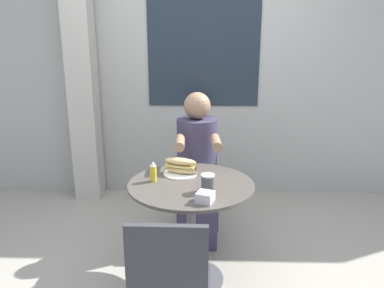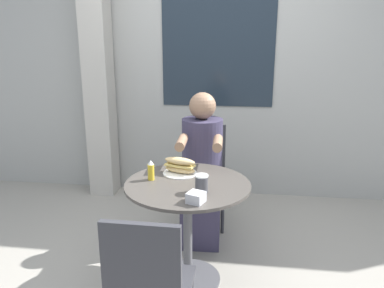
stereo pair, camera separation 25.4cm
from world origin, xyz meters
The scene contains 11 objects.
ground_plane centered at (0.00, 0.00, 0.00)m, with size 8.00×8.00×0.00m, color gray.
storefront_wall centered at (0.00, 1.61, 1.40)m, with size 8.00×0.09×2.80m.
lattice_pillar centered at (-1.11, 1.43, 1.20)m, with size 0.25×0.25×2.40m.
cafe_table centered at (0.00, 0.00, 0.53)m, with size 0.81×0.81×0.71m.
diner_chair centered at (0.03, 0.93, 0.52)m, with size 0.39×0.39×0.87m.
seated_diner centered at (0.03, 0.58, 0.53)m, with size 0.34×0.58×1.21m.
empty_chair_across centered at (-0.08, -0.78, 0.52)m, with size 0.38×0.38×0.87m.
sandwich_on_plate centered at (-0.08, 0.16, 0.76)m, with size 0.23×0.23×0.12m.
drink_cup centered at (0.10, -0.14, 0.77)m, with size 0.08×0.08×0.11m.
napkin_box centered at (0.09, -0.29, 0.74)m, with size 0.12×0.12×0.06m.
condiment_bottle centered at (-0.25, 0.03, 0.78)m, with size 0.04×0.04×0.14m.
Camera 1 is at (0.07, -2.24, 1.60)m, focal length 35.00 mm.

